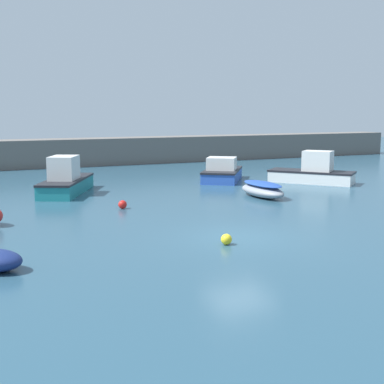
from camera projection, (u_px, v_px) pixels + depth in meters
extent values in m
cube|color=#284C60|center=(239.00, 240.00, 19.95)|extent=(120.00, 120.00, 0.20)
cube|color=#66605B|center=(74.00, 152.00, 45.17)|extent=(65.44, 2.81, 2.29)
ellipsoid|color=gray|center=(262.00, 191.00, 29.05)|extent=(1.47, 3.58, 0.67)
ellipsoid|color=#23479E|center=(263.00, 184.00, 28.99)|extent=(1.33, 3.22, 0.24)
cube|color=white|center=(311.00, 178.00, 34.70)|extent=(4.76, 5.27, 0.68)
cube|color=black|center=(311.00, 172.00, 34.64)|extent=(4.86, 5.37, 0.12)
cube|color=silver|center=(318.00, 162.00, 34.37)|extent=(2.18, 2.25, 1.41)
cube|color=teal|center=(67.00, 187.00, 30.38)|extent=(4.16, 5.85, 0.73)
cube|color=black|center=(66.00, 180.00, 30.31)|extent=(4.25, 5.96, 0.12)
cube|color=silver|center=(64.00, 169.00, 29.80)|extent=(2.08, 2.32, 1.43)
cube|color=#2D56B7|center=(222.00, 176.00, 35.79)|extent=(4.49, 5.08, 0.66)
cube|color=black|center=(222.00, 170.00, 35.73)|extent=(4.58, 5.18, 0.12)
cube|color=silver|center=(222.00, 164.00, 35.33)|extent=(2.46, 2.42, 0.94)
sphere|color=yellow|center=(226.00, 239.00, 18.79)|extent=(0.39, 0.39, 0.39)
sphere|color=red|center=(123.00, 205.00, 25.62)|extent=(0.41, 0.41, 0.41)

